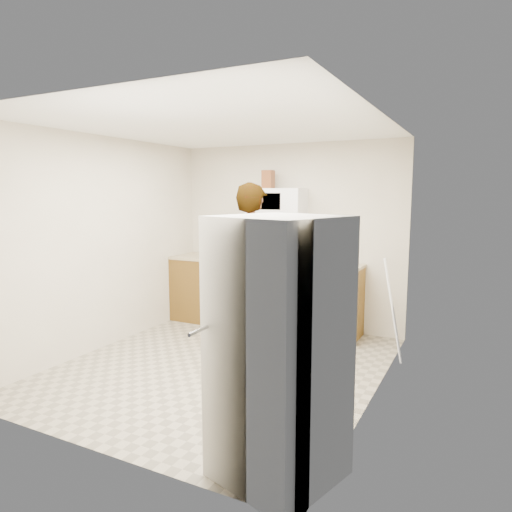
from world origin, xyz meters
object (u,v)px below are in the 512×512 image
Objects in this scene: person at (252,265)px; gas_range at (272,294)px; saucepan at (263,253)px; microwave at (277,203)px; fridge at (279,350)px; kettle at (329,257)px.

gas_range is at bearing -77.47° from person.
gas_range is at bearing -33.63° from saucepan.
fridge is (1.40, -3.06, -0.85)m from microwave.
fridge is at bearing -65.40° from microwave.
gas_range is 3.27m from fridge.
saucepan is (-0.21, 0.01, -0.68)m from microwave.
saucepan is at bearing -64.12° from person.
microwave is 1.00m from kettle.
person is at bearing -86.11° from gas_range.
person is 1.15× the size of fridge.
microwave is at bearing -78.08° from person.
person is 0.87m from saucepan.
fridge is at bearing 129.73° from person.
gas_range is 0.59m from saucepan.
gas_range is at bearing -90.00° from microwave.
kettle is (0.74, -0.01, -0.68)m from microwave.
person is (0.05, -0.69, 0.50)m from gas_range.
fridge reaches higher than saucepan.
person is at bearing -124.40° from kettle.
gas_range reaches higher than kettle.
person is at bearing -72.76° from saucepan.
kettle is at bearing -1.06° from saucepan.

